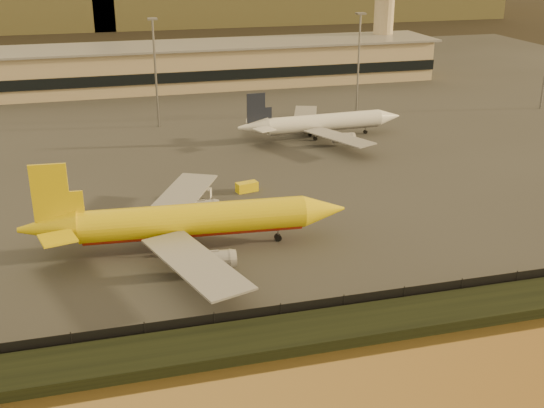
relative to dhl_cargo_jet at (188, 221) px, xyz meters
The scene contains 11 objects.
ground 17.38m from the dhl_cargo_jet, 37.21° to the right, with size 900.00×900.00×0.00m, color black.
embankment 30.52m from the dhl_cargo_jet, 63.77° to the right, with size 320.00×7.00×1.40m, color black.
tarmac 85.99m from the dhl_cargo_jet, 81.03° to the left, with size 320.00×220.00×0.20m, color #2D2D2D.
perimeter_fence 26.94m from the dhl_cargo_jet, 59.98° to the right, with size 300.00×0.05×2.20m, color black.
terminal_building 115.40m from the dhl_cargo_jet, 90.56° to the left, with size 202.00×25.00×12.60m.
control_tower 147.82m from the dhl_cargo_jet, 55.39° to the left, with size 11.20×11.20×35.50m.
apron_light_masts 71.67m from the dhl_cargo_jet, 66.35° to the left, with size 152.20×12.20×25.40m.
dhl_cargo_jet is the anchor object (origin of this frame).
white_narrowbody_jet 63.27m from the dhl_cargo_jet, 53.10° to the left, with size 39.11×38.18×11.25m.
gse_vehicle_yellow 25.17m from the dhl_cargo_jet, 56.88° to the left, with size 3.87×1.74×1.74m, color yellow.
gse_vehicle_white 21.07m from the dhl_cargo_jet, 75.65° to the left, with size 3.60×1.62×1.62m, color silver.
Camera 1 is at (-25.48, -80.80, 43.14)m, focal length 45.00 mm.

